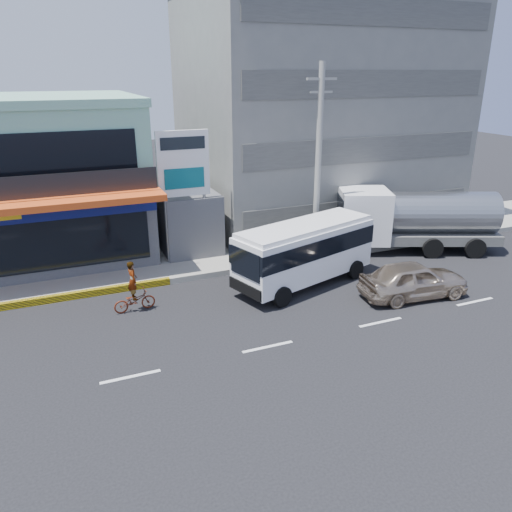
{
  "coord_description": "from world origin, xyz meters",
  "views": [
    {
      "loc": [
        -6.56,
        -14.67,
        9.6
      ],
      "look_at": [
        1.02,
        3.6,
        2.2
      ],
      "focal_mm": 35.0,
      "sensor_mm": 36.0,
      "label": 1
    }
  ],
  "objects_px": {
    "satellite_dish": "(185,190)",
    "utility_pole_near": "(318,164)",
    "billboard": "(184,171)",
    "concrete_building": "(316,112)",
    "motorcycle_rider": "(134,295)",
    "shop_building": "(22,183)",
    "minibus": "(305,249)",
    "sedan": "(414,280)",
    "tanker_truck": "(411,218)"
  },
  "relations": [
    {
      "from": "satellite_dish",
      "to": "utility_pole_near",
      "type": "bearing_deg",
      "value": -30.96
    },
    {
      "from": "billboard",
      "to": "utility_pole_near",
      "type": "distance_m",
      "value": 6.75
    },
    {
      "from": "concrete_building",
      "to": "motorcycle_rider",
      "type": "bearing_deg",
      "value": -144.15
    },
    {
      "from": "shop_building",
      "to": "utility_pole_near",
      "type": "xyz_separation_m",
      "value": [
        14.0,
        -6.55,
        1.15
      ]
    },
    {
      "from": "satellite_dish",
      "to": "motorcycle_rider",
      "type": "distance_m",
      "value": 7.84
    },
    {
      "from": "utility_pole_near",
      "to": "minibus",
      "type": "distance_m",
      "value": 4.81
    },
    {
      "from": "sedan",
      "to": "motorcycle_rider",
      "type": "xyz_separation_m",
      "value": [
        -11.77,
        3.38,
        -0.09
      ]
    },
    {
      "from": "shop_building",
      "to": "motorcycle_rider",
      "type": "relative_size",
      "value": 5.55
    },
    {
      "from": "tanker_truck",
      "to": "billboard",
      "type": "bearing_deg",
      "value": 168.13
    },
    {
      "from": "minibus",
      "to": "utility_pole_near",
      "type": "bearing_deg",
      "value": 52.92
    },
    {
      "from": "billboard",
      "to": "shop_building",
      "type": "bearing_deg",
      "value": 147.68
    },
    {
      "from": "concrete_building",
      "to": "motorcycle_rider",
      "type": "relative_size",
      "value": 7.15
    },
    {
      "from": "utility_pole_near",
      "to": "motorcycle_rider",
      "type": "height_order",
      "value": "utility_pole_near"
    },
    {
      "from": "shop_building",
      "to": "utility_pole_near",
      "type": "distance_m",
      "value": 15.5
    },
    {
      "from": "satellite_dish",
      "to": "motorcycle_rider",
      "type": "bearing_deg",
      "value": -123.19
    },
    {
      "from": "tanker_truck",
      "to": "shop_building",
      "type": "bearing_deg",
      "value": 159.62
    },
    {
      "from": "shop_building",
      "to": "concrete_building",
      "type": "relative_size",
      "value": 0.77
    },
    {
      "from": "billboard",
      "to": "motorcycle_rider",
      "type": "distance_m",
      "value": 6.96
    },
    {
      "from": "concrete_building",
      "to": "satellite_dish",
      "type": "bearing_deg",
      "value": -158.2
    },
    {
      "from": "tanker_truck",
      "to": "motorcycle_rider",
      "type": "distance_m",
      "value": 15.79
    },
    {
      "from": "shop_building",
      "to": "sedan",
      "type": "distance_m",
      "value": 20.34
    },
    {
      "from": "minibus",
      "to": "sedan",
      "type": "xyz_separation_m",
      "value": [
        3.84,
        -3.16,
        -0.95
      ]
    },
    {
      "from": "utility_pole_near",
      "to": "motorcycle_rider",
      "type": "bearing_deg",
      "value": -165.88
    },
    {
      "from": "shop_building",
      "to": "concrete_building",
      "type": "xyz_separation_m",
      "value": [
        18.0,
        1.05,
        3.0
      ]
    },
    {
      "from": "concrete_building",
      "to": "minibus",
      "type": "xyz_separation_m",
      "value": [
        -6.07,
        -10.34,
        -5.22
      ]
    },
    {
      "from": "concrete_building",
      "to": "billboard",
      "type": "bearing_deg",
      "value": -151.08
    },
    {
      "from": "sedan",
      "to": "concrete_building",
      "type": "bearing_deg",
      "value": -3.47
    },
    {
      "from": "satellite_dish",
      "to": "billboard",
      "type": "distance_m",
      "value": 2.31
    },
    {
      "from": "satellite_dish",
      "to": "concrete_building",
      "type": "bearing_deg",
      "value": 21.8
    },
    {
      "from": "concrete_building",
      "to": "sedan",
      "type": "bearing_deg",
      "value": -99.38
    },
    {
      "from": "concrete_building",
      "to": "sedan",
      "type": "distance_m",
      "value": 15.01
    },
    {
      "from": "utility_pole_near",
      "to": "motorcycle_rider",
      "type": "distance_m",
      "value": 11.22
    },
    {
      "from": "shop_building",
      "to": "minibus",
      "type": "height_order",
      "value": "shop_building"
    },
    {
      "from": "billboard",
      "to": "motorcycle_rider",
      "type": "bearing_deg",
      "value": -129.05
    },
    {
      "from": "utility_pole_near",
      "to": "tanker_truck",
      "type": "relative_size",
      "value": 1.1
    },
    {
      "from": "minibus",
      "to": "concrete_building",
      "type": "bearing_deg",
      "value": 59.58
    },
    {
      "from": "minibus",
      "to": "sedan",
      "type": "height_order",
      "value": "minibus"
    },
    {
      "from": "minibus",
      "to": "motorcycle_rider",
      "type": "bearing_deg",
      "value": 178.39
    },
    {
      "from": "motorcycle_rider",
      "to": "tanker_truck",
      "type": "bearing_deg",
      "value": 6.42
    },
    {
      "from": "shop_building",
      "to": "satellite_dish",
      "type": "bearing_deg",
      "value": -20.21
    },
    {
      "from": "shop_building",
      "to": "tanker_truck",
      "type": "height_order",
      "value": "shop_building"
    },
    {
      "from": "shop_building",
      "to": "sedan",
      "type": "relative_size",
      "value": 2.54
    },
    {
      "from": "concrete_building",
      "to": "shop_building",
      "type": "bearing_deg",
      "value": -176.65
    },
    {
      "from": "shop_building",
      "to": "utility_pole_near",
      "type": "height_order",
      "value": "utility_pole_near"
    },
    {
      "from": "shop_building",
      "to": "motorcycle_rider",
      "type": "xyz_separation_m",
      "value": [
        4.0,
        -9.06,
        -3.26
      ]
    },
    {
      "from": "sedan",
      "to": "utility_pole_near",
      "type": "bearing_deg",
      "value": 22.61
    },
    {
      "from": "satellite_dish",
      "to": "motorcycle_rider",
      "type": "height_order",
      "value": "satellite_dish"
    },
    {
      "from": "satellite_dish",
      "to": "sedan",
      "type": "bearing_deg",
      "value": -50.72
    },
    {
      "from": "utility_pole_near",
      "to": "tanker_truck",
      "type": "xyz_separation_m",
      "value": [
        5.65,
        -0.75,
        -3.3
      ]
    },
    {
      "from": "minibus",
      "to": "motorcycle_rider",
      "type": "height_order",
      "value": "minibus"
    }
  ]
}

